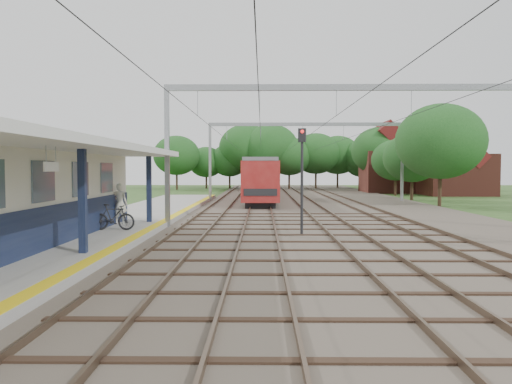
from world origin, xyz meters
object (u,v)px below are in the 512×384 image
object	(u,v)px
train	(261,177)
person	(120,203)
signal_post	(302,167)
bicycle	(113,217)

from	to	relation	value
train	person	bearing A→B (deg)	-102.79
signal_post	train	bearing A→B (deg)	110.91
person	signal_post	xyz separation A→B (m)	(8.38, -1.51, 1.72)
signal_post	person	bearing A→B (deg)	-172.78
person	train	distance (m)	29.50
person	train	size ratio (longest dim) A/B	0.06
person	bicycle	world-z (taller)	person
train	signal_post	bearing A→B (deg)	-86.50
bicycle	train	size ratio (longest dim) A/B	0.05
bicycle	signal_post	distance (m)	8.33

